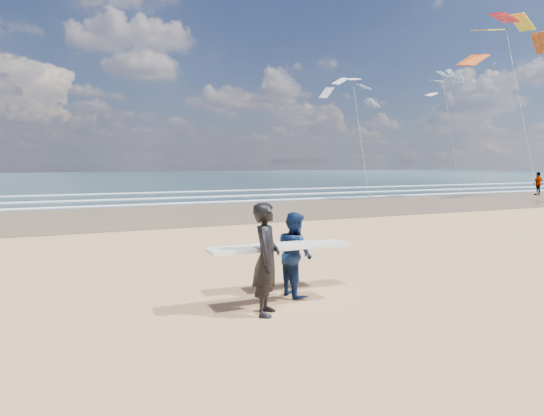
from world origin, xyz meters
name	(u,v)px	position (x,y,z in m)	size (l,w,h in m)	color
wet_sand_strip	(446,201)	(20.00, 18.00, 0.01)	(220.00, 12.00, 0.01)	brown
ocean	(209,177)	(20.00, 72.00, 0.01)	(220.00, 100.00, 0.02)	#182F36
foam_breakers	(359,191)	(20.00, 28.10, 0.05)	(220.00, 11.70, 0.05)	white
surfer_near	(267,258)	(-0.63, 0.86, 0.97)	(2.20, 1.03, 1.91)	black
surfer_far	(295,253)	(0.34, 1.71, 0.83)	(2.23, 1.09, 1.63)	#0B1C42
beachgoer_1	(538,184)	(30.40, 19.13, 0.90)	(1.05, 0.44, 1.80)	#4F493A
kite_0	(514,72)	(23.46, 16.04, 8.34)	(7.82, 4.96, 13.61)	slate
kite_1	(359,122)	(18.90, 26.76, 5.77)	(5.56, 4.71, 10.56)	slate
kite_5	(449,119)	(35.65, 34.12, 7.22)	(5.47, 4.70, 13.43)	slate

